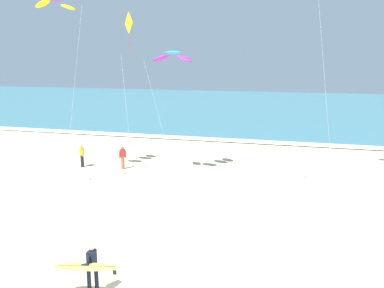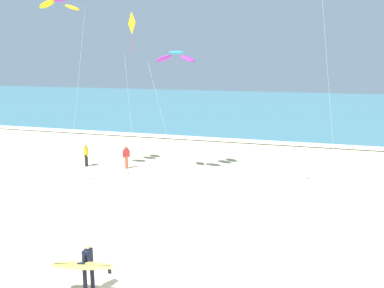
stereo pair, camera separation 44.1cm
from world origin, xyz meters
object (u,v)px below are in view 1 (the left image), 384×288
Objects in this scene: kite_arc_cobalt_far at (173,57)px; kite_diamond_golden_near at (129,29)px; surfer_lead at (89,266)px; kite_arc_violet_high at (56,4)px; bystander_yellow_top at (82,155)px; bystander_red_top at (123,157)px.

kite_diamond_golden_near is at bearing -137.68° from kite_arc_cobalt_far.
kite_arc_cobalt_far is (-2.02, 14.30, 6.44)m from surfer_lead.
kite_arc_violet_high reaches higher than bystander_yellow_top.
kite_arc_cobalt_far is (2.05, 1.87, -1.55)m from kite_diamond_golden_near.
bystander_red_top is at bearing 127.99° from kite_diamond_golden_near.
surfer_lead is 17.71m from kite_arc_violet_high.
kite_arc_cobalt_far is 7.60m from kite_arc_violet_high.
kite_diamond_golden_near is at bearing 108.15° from surfer_lead.
surfer_lead is at bearing -68.42° from bystander_red_top.
kite_arc_violet_high is (-8.64, 12.18, 9.52)m from surfer_lead.
bystander_yellow_top is at bearing 179.81° from kite_arc_cobalt_far.
kite_arc_violet_high is 10.45m from bystander_red_top.
surfer_lead reaches higher than bystander_yellow_top.
bystander_yellow_top is at bearing -174.31° from bystander_red_top.
surfer_lead is 15.81m from kite_arc_cobalt_far.
bystander_yellow_top is 1.00× the size of bystander_red_top.
bystander_red_top is at bearing 111.58° from surfer_lead.
bystander_yellow_top is (-8.71, 14.32, -0.23)m from surfer_lead.
surfer_lead is 0.22× the size of kite_diamond_golden_near.
kite_arc_violet_high is (-6.62, -2.11, 3.09)m from kite_arc_cobalt_far.
bystander_yellow_top is (-0.07, 2.13, -9.76)m from kite_arc_violet_high.
surfer_lead is at bearing -71.85° from kite_diamond_golden_near.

